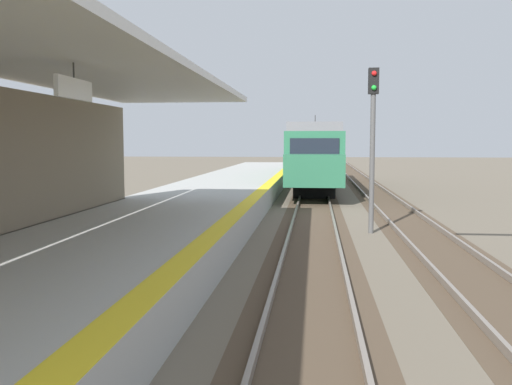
% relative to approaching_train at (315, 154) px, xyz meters
% --- Properties ---
extents(station_platform, '(5.00, 80.00, 0.91)m').
position_rel_approaching_train_xyz_m(station_platform, '(-4.40, -19.64, -1.73)').
color(station_platform, '#A8A8A3').
rests_on(station_platform, ground).
extents(track_pair_nearest_platform, '(2.34, 120.00, 0.16)m').
position_rel_approaching_train_xyz_m(track_pair_nearest_platform, '(-0.00, -15.64, -2.13)').
color(track_pair_nearest_platform, '#4C3D2D').
rests_on(track_pair_nearest_platform, ground).
extents(track_pair_middle, '(2.34, 120.00, 0.16)m').
position_rel_approaching_train_xyz_m(track_pair_middle, '(3.40, -15.64, -2.13)').
color(track_pair_middle, '#4C3D2D').
rests_on(track_pair_middle, ground).
extents(approaching_train, '(2.93, 19.60, 4.76)m').
position_rel_approaching_train_xyz_m(approaching_train, '(0.00, 0.00, 0.00)').
color(approaching_train, '#286647').
rests_on(approaching_train, ground).
extents(rail_signal_post, '(0.32, 0.34, 5.20)m').
position_rel_approaching_train_xyz_m(rail_signal_post, '(1.84, -17.43, 1.02)').
color(rail_signal_post, '#4C4C4C').
rests_on(rail_signal_post, ground).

